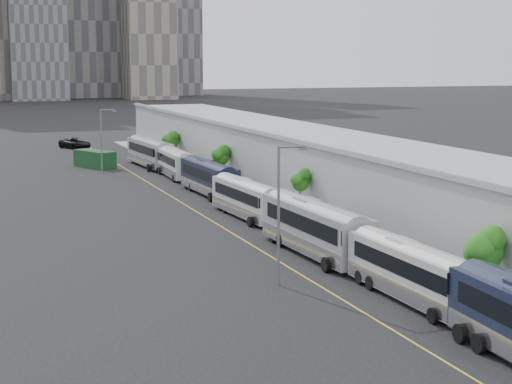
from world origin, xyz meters
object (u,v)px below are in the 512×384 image
street_lamp_far (103,136)px  suv (75,143)px  bus_6 (174,165)px  bus_4 (247,202)px  bus_2 (413,277)px  street_lamp_near (281,206)px  bus_5 (209,181)px  bus_3 (315,233)px  shipping_container (95,159)px  bus_7 (150,155)px

street_lamp_far → suv: size_ratio=1.30×
bus_6 → bus_4: bearing=-90.1°
bus_2 → bus_6: bus_2 is taller
street_lamp_near → suv: (-0.26, 92.67, -4.40)m
bus_2 → bus_5: 44.13m
street_lamp_far → suv: street_lamp_far is taller
bus_3 → bus_6: (0.93, 45.89, -0.24)m
bus_3 → street_lamp_far: size_ratio=1.70×
shipping_container → suv: bearing=63.7°
street_lamp_far → bus_3: bearing=-82.6°
bus_5 → suv: size_ratio=2.01×
bus_2 → bus_4: size_ratio=1.01×
bus_2 → shipping_container: 72.81m
bus_5 → shipping_container: bus_5 is taller
bus_5 → shipping_container: 29.35m
bus_7 → shipping_container: (-7.22, 2.19, -0.50)m
street_lamp_near → bus_4: bearing=76.0°
bus_6 → shipping_container: 15.31m
bus_4 → bus_7: bus_7 is taller
bus_3 → street_lamp_far: 53.05m
bus_7 → suv: (-6.18, 28.64, -0.77)m
bus_6 → bus_7: size_ratio=0.89×
bus_2 → bus_7: bearing=89.0°
suv → bus_7: bearing=-102.6°
bus_4 → bus_7: (0.06, 40.46, 0.17)m
bus_4 → shipping_container: 43.25m
bus_6 → street_lamp_far: 10.73m
bus_6 → shipping_container: size_ratio=1.79×
street_lamp_near → street_lamp_far: bearing=91.2°
suv → street_lamp_near: bearing=-114.6°
shipping_container → suv: (1.04, 26.45, -0.27)m
bus_3 → bus_7: size_ratio=1.04×
bus_4 → shipping_container: size_ratio=1.79×
bus_4 → suv: bearing=92.0°
suv → bus_3: bearing=-110.9°
street_lamp_far → shipping_container: size_ratio=1.22×
bus_4 → street_lamp_near: (-5.86, -23.57, 3.79)m
bus_2 → bus_3: bearing=91.2°
bus_3 → bus_5: size_ratio=1.10×
bus_6 → suv: (-6.79, 39.60, -0.61)m
bus_4 → street_lamp_far: size_ratio=1.47×
bus_7 → street_lamp_near: 64.40m
bus_3 → street_lamp_near: (-5.60, -7.17, 3.55)m
bus_5 → bus_7: 26.11m
bus_3 → bus_6: bus_3 is taller
bus_7 → street_lamp_far: 8.94m
bus_5 → bus_7: bearing=89.0°
bus_4 → suv: bus_4 is taller
bus_2 → bus_5: (0.35, 44.13, 0.05)m
bus_2 → suv: bus_2 is taller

